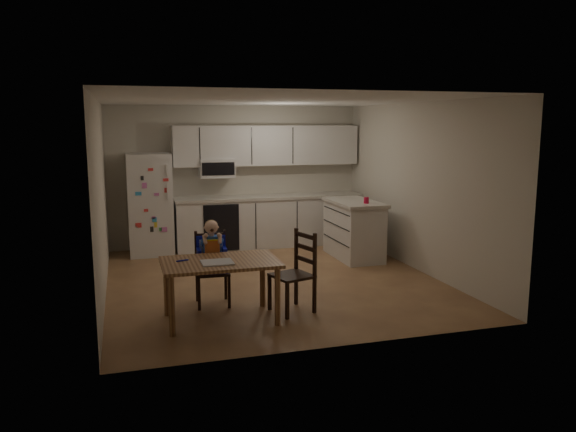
% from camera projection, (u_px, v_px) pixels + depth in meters
% --- Properties ---
extents(room, '(4.52, 5.01, 2.51)m').
position_uv_depth(room, '(264.00, 189.00, 8.19)').
color(room, brown).
rests_on(room, ground).
extents(refrigerator, '(0.72, 0.70, 1.70)m').
position_uv_depth(refrigerator, '(150.00, 204.00, 9.40)').
color(refrigerator, silver).
rests_on(refrigerator, ground).
extents(kitchen_run, '(3.37, 0.62, 2.15)m').
position_uv_depth(kitchen_run, '(267.00, 197.00, 10.06)').
color(kitchen_run, silver).
rests_on(kitchen_run, ground).
extents(kitchen_island, '(0.67, 1.28, 0.95)m').
position_uv_depth(kitchen_island, '(354.00, 229.00, 9.20)').
color(kitchen_island, silver).
rests_on(kitchen_island, ground).
extents(red_cup, '(0.08, 0.08, 0.10)m').
position_uv_depth(red_cup, '(366.00, 200.00, 8.82)').
color(red_cup, red).
rests_on(red_cup, kitchen_island).
extents(dining_table, '(1.28, 0.82, 0.69)m').
position_uv_depth(dining_table, '(220.00, 269.00, 6.23)').
color(dining_table, brown).
rests_on(dining_table, ground).
extents(napkin, '(0.34, 0.30, 0.01)m').
position_uv_depth(napkin, '(217.00, 262.00, 6.12)').
color(napkin, '#BBBBC0').
rests_on(napkin, dining_table).
extents(toddler_spoon, '(0.12, 0.06, 0.02)m').
position_uv_depth(toddler_spoon, '(181.00, 261.00, 6.19)').
color(toddler_spoon, '#1219AD').
rests_on(toddler_spoon, dining_table).
extents(chair_booster, '(0.42, 0.42, 1.05)m').
position_uv_depth(chair_booster, '(212.00, 253.00, 6.81)').
color(chair_booster, black).
rests_on(chair_booster, ground).
extents(chair_side, '(0.52, 0.52, 0.95)m').
position_uv_depth(chair_side, '(299.00, 266.00, 6.58)').
color(chair_side, black).
rests_on(chair_side, ground).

